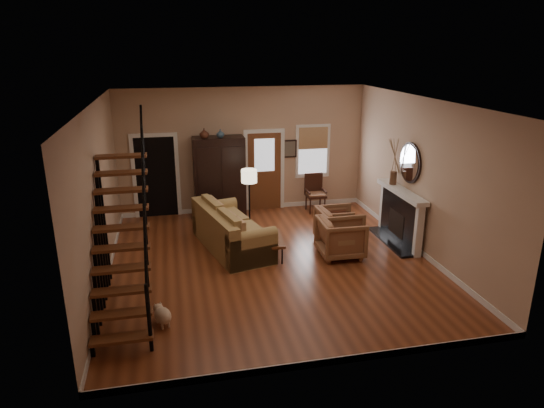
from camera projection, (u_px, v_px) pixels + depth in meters
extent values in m
plane|color=brown|center=(271.00, 263.00, 10.07)|extent=(7.00, 7.00, 0.00)
plane|color=white|center=(271.00, 102.00, 9.03)|extent=(7.00, 7.00, 0.00)
cube|color=tan|center=(244.00, 151.00, 12.80)|extent=(6.50, 0.04, 3.30)
cube|color=tan|center=(99.00, 197.00, 8.90)|extent=(0.04, 7.00, 3.30)
cube|color=tan|center=(422.00, 177.00, 10.20)|extent=(0.04, 7.00, 3.30)
cube|color=black|center=(156.00, 176.00, 12.67)|extent=(1.00, 0.36, 2.10)
cube|color=brown|center=(264.00, 172.00, 13.08)|extent=(0.90, 0.06, 2.10)
cube|color=silver|center=(313.00, 151.00, 13.18)|extent=(0.96, 0.06, 1.46)
cube|color=black|center=(402.00, 218.00, 10.98)|extent=(0.24, 1.60, 1.15)
cube|color=white|center=(401.00, 192.00, 10.77)|extent=(0.30, 1.95, 0.10)
cylinder|color=silver|center=(409.00, 163.00, 10.59)|extent=(0.05, 0.90, 0.90)
imported|color=#4C2619|center=(204.00, 133.00, 11.99)|extent=(0.24, 0.24, 0.25)
imported|color=#334C60|center=(220.00, 133.00, 12.08)|extent=(0.20, 0.20, 0.21)
imported|color=gold|center=(268.00, 233.00, 10.43)|extent=(0.37, 0.37, 0.09)
imported|color=brown|center=(341.00, 237.00, 10.27)|extent=(0.95, 0.92, 0.84)
imported|color=brown|center=(339.00, 226.00, 10.89)|extent=(0.95, 0.92, 0.84)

